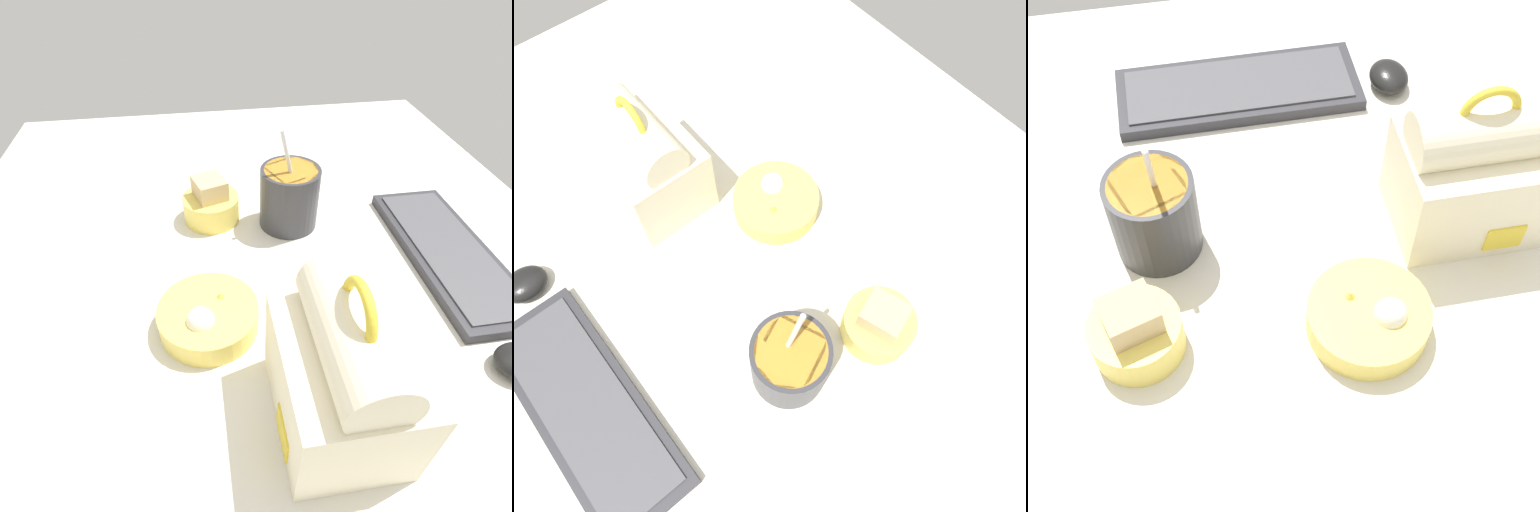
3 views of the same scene
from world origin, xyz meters
The scene contains 7 objects.
desk_surface centered at (0.00, 0.00, 1.00)cm, with size 140.00×110.00×2.00cm.
keyboard centered at (-1.08, 30.87, 3.02)cm, with size 34.65×13.13×2.10cm.
lunch_bag centered at (22.82, 3.57, 10.38)cm, with size 16.94×13.52×21.47cm.
soup_cup centered at (-14.59, 6.29, 7.83)cm, with size 10.50×10.50×18.70cm.
bento_bowl_sandwich centered at (-18.10, -7.58, 5.18)cm, with size 10.34×10.34×8.52cm.
bento_bowl_snacks centered at (7.58, -9.78, 4.09)cm, with size 13.96×13.96×5.78cm.
computer_mouse centered at (20.67, 28.81, 3.64)cm, with size 5.58×6.99×3.28cm.
Camera 3 is at (-9.14, -47.44, 73.56)cm, focal length 50.00 mm.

